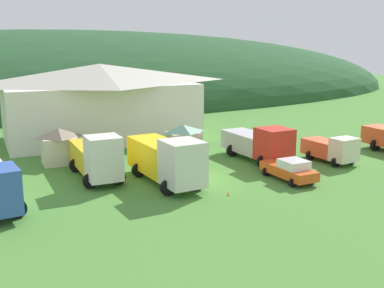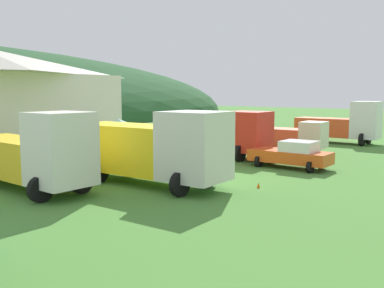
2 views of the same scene
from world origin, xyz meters
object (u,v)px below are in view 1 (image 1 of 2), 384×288
(flatbed_truck_yellow, at_px, (167,159))
(light_truck_cream, at_px, (332,149))
(play_shed_cream, at_px, (59,146))
(service_pickup_orange, at_px, (290,170))
(heavy_rig_striped, at_px, (96,157))
(play_shed_pink, at_px, (183,139))
(traffic_cone_near_pickup, at_px, (228,196))
(depot_building, at_px, (100,101))
(crane_truck_red, at_px, (260,143))

(flatbed_truck_yellow, distance_m, light_truck_cream, 15.20)
(play_shed_cream, xyz_separation_m, light_truck_cream, (21.33, -9.15, -0.40))
(flatbed_truck_yellow, bearing_deg, service_pickup_orange, 66.70)
(heavy_rig_striped, bearing_deg, play_shed_pink, 117.94)
(service_pickup_orange, height_order, traffic_cone_near_pickup, service_pickup_orange)
(depot_building, relative_size, light_truck_cream, 4.06)
(play_shed_pink, bearing_deg, play_shed_cream, 176.06)
(play_shed_cream, bearing_deg, service_pickup_orange, -39.33)
(play_shed_pink, relative_size, service_pickup_orange, 0.63)
(play_shed_pink, distance_m, traffic_cone_near_pickup, 12.91)
(depot_building, distance_m, play_shed_pink, 11.36)
(crane_truck_red, xyz_separation_m, service_pickup_orange, (-1.06, -5.81, -0.79))
(service_pickup_orange, xyz_separation_m, traffic_cone_near_pickup, (-5.91, -1.28, -0.83))
(light_truck_cream, bearing_deg, flatbed_truck_yellow, -95.20)
(depot_building, bearing_deg, heavy_rig_striped, -105.33)
(depot_building, height_order, traffic_cone_near_pickup, depot_building)
(play_shed_pink, bearing_deg, crane_truck_red, -49.46)
(heavy_rig_striped, relative_size, traffic_cone_near_pickup, 15.64)
(service_pickup_orange, relative_size, traffic_cone_near_pickup, 9.65)
(depot_building, relative_size, play_shed_pink, 6.76)
(flatbed_truck_yellow, height_order, traffic_cone_near_pickup, flatbed_truck_yellow)
(play_shed_pink, height_order, service_pickup_orange, play_shed_pink)
(play_shed_cream, distance_m, traffic_cone_near_pickup, 16.16)
(heavy_rig_striped, distance_m, light_truck_cream, 19.82)
(play_shed_cream, relative_size, flatbed_truck_yellow, 0.36)
(play_shed_cream, xyz_separation_m, heavy_rig_striped, (1.80, -5.81, 0.15))
(crane_truck_red, distance_m, light_truck_cream, 6.17)
(play_shed_cream, height_order, service_pickup_orange, play_shed_cream)
(play_shed_cream, relative_size, service_pickup_orange, 0.63)
(heavy_rig_striped, height_order, crane_truck_red, heavy_rig_striped)
(play_shed_pink, height_order, light_truck_cream, play_shed_pink)
(play_shed_cream, height_order, flatbed_truck_yellow, flatbed_truck_yellow)
(play_shed_cream, bearing_deg, crane_truck_red, -21.73)
(heavy_rig_striped, distance_m, traffic_cone_near_pickup, 10.53)
(flatbed_truck_yellow, xyz_separation_m, traffic_cone_near_pickup, (2.75, -4.24, -1.88))
(play_shed_pink, distance_m, light_truck_cream, 13.22)
(depot_building, distance_m, heavy_rig_striped, 15.47)
(depot_building, bearing_deg, service_pickup_orange, -66.97)
(service_pickup_orange, bearing_deg, play_shed_cream, -131.67)
(play_shed_pink, relative_size, flatbed_truck_yellow, 0.36)
(light_truck_cream, bearing_deg, play_shed_pink, -134.60)
(depot_building, xyz_separation_m, light_truck_cream, (15.48, -18.08, -2.89))
(heavy_rig_striped, relative_size, crane_truck_red, 1.00)
(flatbed_truck_yellow, bearing_deg, play_shed_pink, 144.99)
(play_shed_pink, bearing_deg, heavy_rig_striped, -151.50)
(play_shed_cream, relative_size, heavy_rig_striped, 0.39)
(heavy_rig_striped, xyz_separation_m, light_truck_cream, (19.53, -3.33, -0.55))
(play_shed_cream, xyz_separation_m, crane_truck_red, (15.86, -6.32, 0.03))
(flatbed_truck_yellow, relative_size, light_truck_cream, 1.69)
(depot_building, xyz_separation_m, service_pickup_orange, (8.95, -21.06, -3.26))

